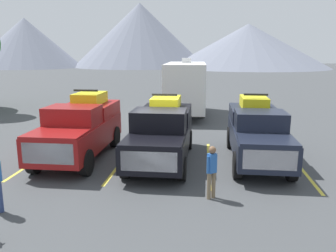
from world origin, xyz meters
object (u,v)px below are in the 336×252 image
at_px(pickup_truck_a, 80,127).
at_px(person_c, 212,169).
at_px(pickup_truck_c, 257,131).
at_px(camper_trailer_a, 186,86).
at_px(pickup_truck_b, 162,131).

relative_size(pickup_truck_a, person_c, 3.45).
xyz_separation_m(pickup_truck_c, camper_trailer_a, (-3.30, 9.35, 0.82)).
bearing_deg(pickup_truck_b, person_c, -61.68).
distance_m(pickup_truck_a, pickup_truck_c, 6.99).
bearing_deg(pickup_truck_c, pickup_truck_a, -177.21).
distance_m(pickup_truck_a, camper_trailer_a, 10.39).
bearing_deg(camper_trailer_a, pickup_truck_a, -110.76).
relative_size(pickup_truck_b, pickup_truck_c, 1.01).
bearing_deg(pickup_truck_c, person_c, -115.09).
height_order(camper_trailer_a, person_c, camper_trailer_a).
height_order(pickup_truck_b, person_c, pickup_truck_b).
xyz_separation_m(pickup_truck_a, camper_trailer_a, (3.67, 9.69, 0.76)).
height_order(pickup_truck_c, person_c, pickup_truck_c).
height_order(pickup_truck_a, pickup_truck_b, pickup_truck_a).
bearing_deg(person_c, pickup_truck_a, 145.83).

